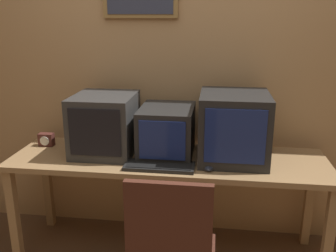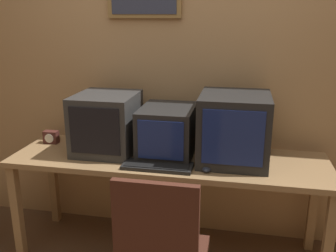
{
  "view_description": "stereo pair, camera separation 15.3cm",
  "coord_description": "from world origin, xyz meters",
  "px_view_note": "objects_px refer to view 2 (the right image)",
  "views": [
    {
      "loc": [
        0.3,
        -1.55,
        1.64
      ],
      "look_at": [
        0.0,
        0.74,
        0.95
      ],
      "focal_mm": 40.0,
      "sensor_mm": 36.0,
      "label": 1
    },
    {
      "loc": [
        0.46,
        -1.52,
        1.64
      ],
      "look_at": [
        0.0,
        0.74,
        0.95
      ],
      "focal_mm": 40.0,
      "sensor_mm": 36.0,
      "label": 2
    }
  ],
  "objects_px": {
    "monitor_right": "(234,128)",
    "desk_clock": "(51,137)",
    "mouse_near_keyboard": "(207,168)",
    "monitor_center": "(168,131)",
    "keyboard_main": "(157,166)",
    "monitor_left": "(107,123)"
  },
  "relations": [
    {
      "from": "mouse_near_keyboard",
      "to": "desk_clock",
      "type": "relative_size",
      "value": 1.05
    },
    {
      "from": "keyboard_main",
      "to": "mouse_near_keyboard",
      "type": "xyz_separation_m",
      "value": [
        0.3,
        0.01,
        0.0
      ]
    },
    {
      "from": "desk_clock",
      "to": "keyboard_main",
      "type": "bearing_deg",
      "value": -18.87
    },
    {
      "from": "monitor_left",
      "to": "desk_clock",
      "type": "height_order",
      "value": "monitor_left"
    },
    {
      "from": "monitor_center",
      "to": "keyboard_main",
      "type": "xyz_separation_m",
      "value": [
        -0.01,
        -0.25,
        -0.15
      ]
    },
    {
      "from": "mouse_near_keyboard",
      "to": "desk_clock",
      "type": "xyz_separation_m",
      "value": [
        -1.17,
        0.28,
        0.03
      ]
    },
    {
      "from": "monitor_center",
      "to": "monitor_left",
      "type": "bearing_deg",
      "value": -177.48
    },
    {
      "from": "mouse_near_keyboard",
      "to": "desk_clock",
      "type": "height_order",
      "value": "desk_clock"
    },
    {
      "from": "monitor_left",
      "to": "mouse_near_keyboard",
      "type": "height_order",
      "value": "monitor_left"
    },
    {
      "from": "mouse_near_keyboard",
      "to": "desk_clock",
      "type": "bearing_deg",
      "value": 166.39
    },
    {
      "from": "mouse_near_keyboard",
      "to": "desk_clock",
      "type": "distance_m",
      "value": 1.21
    },
    {
      "from": "monitor_center",
      "to": "desk_clock",
      "type": "height_order",
      "value": "monitor_center"
    },
    {
      "from": "keyboard_main",
      "to": "mouse_near_keyboard",
      "type": "height_order",
      "value": "mouse_near_keyboard"
    },
    {
      "from": "monitor_right",
      "to": "desk_clock",
      "type": "height_order",
      "value": "monitor_right"
    },
    {
      "from": "keyboard_main",
      "to": "mouse_near_keyboard",
      "type": "bearing_deg",
      "value": 2.48
    },
    {
      "from": "monitor_right",
      "to": "keyboard_main",
      "type": "height_order",
      "value": "monitor_right"
    },
    {
      "from": "keyboard_main",
      "to": "mouse_near_keyboard",
      "type": "relative_size",
      "value": 3.93
    },
    {
      "from": "mouse_near_keyboard",
      "to": "monitor_center",
      "type": "bearing_deg",
      "value": 140.97
    },
    {
      "from": "mouse_near_keyboard",
      "to": "monitor_right",
      "type": "bearing_deg",
      "value": 54.65
    },
    {
      "from": "monitor_center",
      "to": "monitor_right",
      "type": "distance_m",
      "value": 0.44
    },
    {
      "from": "keyboard_main",
      "to": "desk_clock",
      "type": "xyz_separation_m",
      "value": [
        -0.87,
        0.3,
        0.03
      ]
    },
    {
      "from": "monitor_right",
      "to": "keyboard_main",
      "type": "distance_m",
      "value": 0.54
    }
  ]
}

